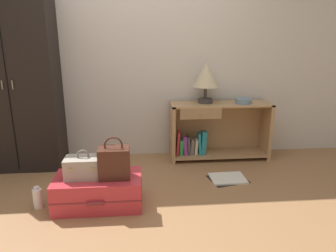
{
  "coord_description": "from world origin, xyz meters",
  "views": [
    {
      "loc": [
        0.05,
        -2.34,
        1.46
      ],
      "look_at": [
        0.33,
        0.79,
        0.55
      ],
      "focal_mm": 34.17,
      "sensor_mm": 36.0,
      "label": 1
    }
  ],
  "objects_px": {
    "bottle": "(38,198)",
    "bookshelf": "(215,130)",
    "wardrobe": "(16,81)",
    "handbag": "(114,162)",
    "table_lamp": "(206,76)",
    "suitcase_large": "(99,191)",
    "open_book_on_floor": "(228,178)",
    "train_case": "(84,167)",
    "bowl": "(243,101)"
  },
  "relations": [
    {
      "from": "train_case",
      "to": "open_book_on_floor",
      "type": "xyz_separation_m",
      "value": [
        1.38,
        0.4,
        -0.36
      ]
    },
    {
      "from": "wardrobe",
      "to": "bookshelf",
      "type": "xyz_separation_m",
      "value": [
        2.21,
        0.06,
        -0.63
      ]
    },
    {
      "from": "wardrobe",
      "to": "table_lamp",
      "type": "xyz_separation_m",
      "value": [
        2.08,
        0.08,
        0.02
      ]
    },
    {
      "from": "bowl",
      "to": "open_book_on_floor",
      "type": "distance_m",
      "value": 0.96
    },
    {
      "from": "wardrobe",
      "to": "open_book_on_floor",
      "type": "height_order",
      "value": "wardrobe"
    },
    {
      "from": "handbag",
      "to": "bookshelf",
      "type": "bearing_deg",
      "value": 43.47
    },
    {
      "from": "bookshelf",
      "to": "handbag",
      "type": "bearing_deg",
      "value": -136.53
    },
    {
      "from": "bottle",
      "to": "open_book_on_floor",
      "type": "distance_m",
      "value": 1.84
    },
    {
      "from": "bottle",
      "to": "wardrobe",
      "type": "bearing_deg",
      "value": 113.1
    },
    {
      "from": "wardrobe",
      "to": "bowl",
      "type": "height_order",
      "value": "wardrobe"
    },
    {
      "from": "wardrobe",
      "to": "open_book_on_floor",
      "type": "bearing_deg",
      "value": -14.43
    },
    {
      "from": "handbag",
      "to": "open_book_on_floor",
      "type": "xyz_separation_m",
      "value": [
        1.12,
        0.43,
        -0.4
      ]
    },
    {
      "from": "wardrobe",
      "to": "suitcase_large",
      "type": "height_order",
      "value": "wardrobe"
    },
    {
      "from": "suitcase_large",
      "to": "open_book_on_floor",
      "type": "bearing_deg",
      "value": 17.57
    },
    {
      "from": "handbag",
      "to": "open_book_on_floor",
      "type": "relative_size",
      "value": 0.85
    },
    {
      "from": "suitcase_large",
      "to": "table_lamp",
      "type": "bearing_deg",
      "value": 42.57
    },
    {
      "from": "bookshelf",
      "to": "suitcase_large",
      "type": "xyz_separation_m",
      "value": [
        -1.27,
        -1.03,
        -0.21
      ]
    },
    {
      "from": "bowl",
      "to": "train_case",
      "type": "height_order",
      "value": "bowl"
    },
    {
      "from": "bowl",
      "to": "suitcase_large",
      "type": "distance_m",
      "value": 1.94
    },
    {
      "from": "train_case",
      "to": "wardrobe",
      "type": "bearing_deg",
      "value": 130.42
    },
    {
      "from": "bookshelf",
      "to": "train_case",
      "type": "relative_size",
      "value": 3.76
    },
    {
      "from": "wardrobe",
      "to": "table_lamp",
      "type": "bearing_deg",
      "value": 2.11
    },
    {
      "from": "wardrobe",
      "to": "train_case",
      "type": "relative_size",
      "value": 6.18
    },
    {
      "from": "table_lamp",
      "to": "bottle",
      "type": "height_order",
      "value": "table_lamp"
    },
    {
      "from": "table_lamp",
      "to": "train_case",
      "type": "height_order",
      "value": "table_lamp"
    },
    {
      "from": "suitcase_large",
      "to": "open_book_on_floor",
      "type": "relative_size",
      "value": 1.76
    },
    {
      "from": "table_lamp",
      "to": "suitcase_large",
      "type": "relative_size",
      "value": 0.62
    },
    {
      "from": "bookshelf",
      "to": "handbag",
      "type": "relative_size",
      "value": 3.21
    },
    {
      "from": "handbag",
      "to": "wardrobe",
      "type": "bearing_deg",
      "value": 137.47
    },
    {
      "from": "train_case",
      "to": "handbag",
      "type": "bearing_deg",
      "value": -6.11
    },
    {
      "from": "bowl",
      "to": "bottle",
      "type": "bearing_deg",
      "value": -154.84
    },
    {
      "from": "table_lamp",
      "to": "train_case",
      "type": "xyz_separation_m",
      "value": [
        -1.25,
        -1.05,
        -0.63
      ]
    },
    {
      "from": "bowl",
      "to": "table_lamp",
      "type": "bearing_deg",
      "value": 171.0
    },
    {
      "from": "table_lamp",
      "to": "train_case",
      "type": "distance_m",
      "value": 1.75
    },
    {
      "from": "wardrobe",
      "to": "bowl",
      "type": "bearing_deg",
      "value": 0.17
    },
    {
      "from": "table_lamp",
      "to": "open_book_on_floor",
      "type": "bearing_deg",
      "value": -78.53
    },
    {
      "from": "bottle",
      "to": "open_book_on_floor",
      "type": "relative_size",
      "value": 0.47
    },
    {
      "from": "wardrobe",
      "to": "bowl",
      "type": "xyz_separation_m",
      "value": [
        2.52,
        0.01,
        -0.26
      ]
    },
    {
      "from": "handbag",
      "to": "open_book_on_floor",
      "type": "height_order",
      "value": "handbag"
    },
    {
      "from": "bookshelf",
      "to": "bowl",
      "type": "bearing_deg",
      "value": -9.97
    },
    {
      "from": "bottle",
      "to": "bowl",
      "type": "bearing_deg",
      "value": 25.16
    },
    {
      "from": "bookshelf",
      "to": "train_case",
      "type": "distance_m",
      "value": 1.73
    },
    {
      "from": "wardrobe",
      "to": "handbag",
      "type": "xyz_separation_m",
      "value": [
        1.09,
        -1.0,
        -0.56
      ]
    },
    {
      "from": "bottle",
      "to": "bookshelf",
      "type": "bearing_deg",
      "value": 30.13
    },
    {
      "from": "table_lamp",
      "to": "bowl",
      "type": "height_order",
      "value": "table_lamp"
    },
    {
      "from": "table_lamp",
      "to": "handbag",
      "type": "bearing_deg",
      "value": -132.62
    },
    {
      "from": "wardrobe",
      "to": "handbag",
      "type": "bearing_deg",
      "value": -42.53
    },
    {
      "from": "bookshelf",
      "to": "table_lamp",
      "type": "distance_m",
      "value": 0.66
    },
    {
      "from": "wardrobe",
      "to": "handbag",
      "type": "relative_size",
      "value": 5.27
    },
    {
      "from": "table_lamp",
      "to": "handbag",
      "type": "xyz_separation_m",
      "value": [
        -0.99,
        -1.08,
        -0.58
      ]
    }
  ]
}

